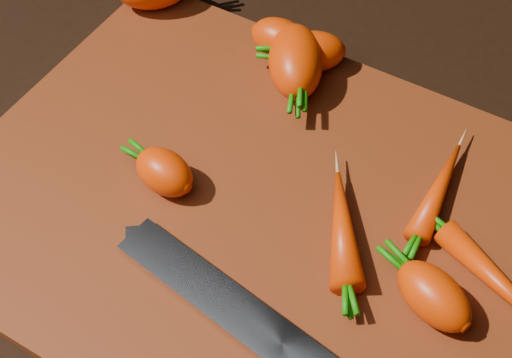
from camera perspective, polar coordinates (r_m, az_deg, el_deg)
The scene contains 11 objects.
ground at distance 0.62m, azimuth -0.47°, elevation -2.58°, with size 2.00×2.00×0.01m, color black.
cutting_board at distance 0.61m, azimuth -0.47°, elevation -2.00°, with size 0.50×0.40×0.01m, color maroon.
carrot_1 at distance 0.61m, azimuth -7.35°, elevation 0.56°, with size 0.06×0.04×0.04m, color #E93804.
carrot_2 at distance 0.68m, azimuth 3.18°, elevation 9.39°, with size 0.09×0.05×0.05m, color #E93804.
carrot_3 at distance 0.70m, azimuth 4.49°, elevation 10.12°, with size 0.06×0.04×0.04m, color #E93804.
carrot_4 at distance 0.72m, azimuth 1.98°, elevation 11.10°, with size 0.06×0.04×0.04m, color #E93804.
carrot_5 at distance 0.55m, azimuth 14.02°, elevation -9.06°, with size 0.07×0.04×0.04m, color #E93804.
carrot_6 at distance 0.62m, azimuth 14.41°, elevation -0.82°, with size 0.11×0.02×0.02m, color #E93804.
carrot_7 at distance 0.58m, azimuth 19.39°, elevation -8.36°, with size 0.13×0.02×0.02m, color #E93804.
carrot_8 at distance 0.58m, azimuth 6.93°, elevation -3.83°, with size 0.11×0.03×0.03m, color #E93804.
knife at distance 0.54m, azimuth -1.13°, elevation -10.80°, with size 0.32×0.08×0.02m.
Camera 1 is at (0.18, -0.30, 0.51)m, focal length 50.00 mm.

